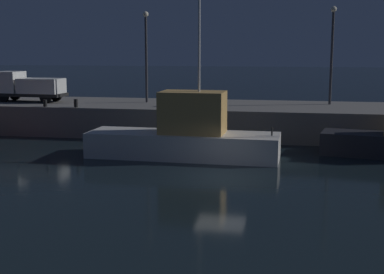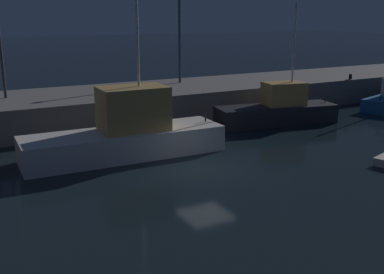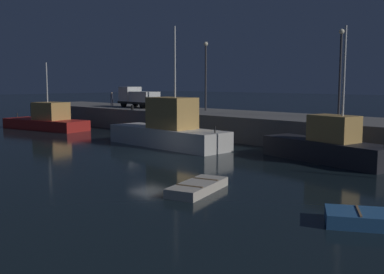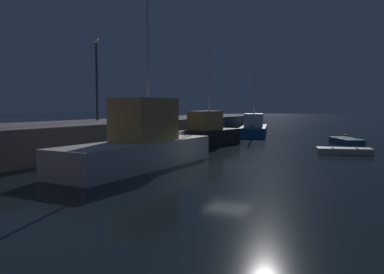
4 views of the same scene
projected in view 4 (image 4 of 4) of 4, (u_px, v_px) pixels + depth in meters
The scene contains 10 objects.
ground_plane at pixel (228, 166), 22.83m from camera, with size 320.00×320.00×0.00m, color black.
pier_quay at pixel (58, 138), 29.18m from camera, with size 72.80×8.27×2.21m.
fishing_trawler_red at pixel (202, 134), 34.62m from camera, with size 9.28×4.08×8.61m.
fishing_boat_white at pixel (140, 144), 22.41m from camera, with size 11.42×3.42×9.43m.
fishing_boat_orange at pixel (254, 128), 46.93m from camera, with size 11.15×5.77×7.76m.
rowboat_white_mid at pixel (346, 141), 36.54m from camera, with size 4.42×3.55×0.55m.
dinghy_red_small at pixel (344, 151), 28.71m from camera, with size 2.50×4.07×0.48m.
mooring_buoy_near at pixel (346, 136), 43.11m from camera, with size 0.40×0.40×0.40m, color orange.
lamp_post_east at pixel (97, 72), 35.12m from camera, with size 0.44×0.44×7.29m.
bollard_central at pixel (218, 115), 45.51m from camera, with size 0.28×0.28×0.46m, color black.
Camera 4 is at (-20.96, -8.78, 3.49)m, focal length 36.77 mm.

